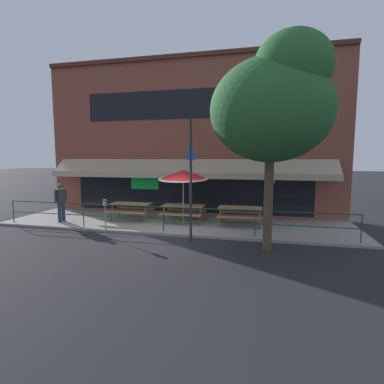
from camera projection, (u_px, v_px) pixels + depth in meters
ground_plane at (161, 236)px, 11.25m from camera, size 120.00×120.00×0.00m
patio_deck at (176, 223)px, 13.18m from camera, size 15.00×4.00×0.10m
restaurant_building at (188, 138)px, 14.88m from camera, size 15.00×1.60×7.85m
patio_railing at (163, 213)px, 11.45m from camera, size 13.84×0.04×0.97m
picnic_table_left at (131, 207)px, 13.57m from camera, size 1.80×1.42×0.76m
picnic_table_centre at (184, 209)px, 13.07m from camera, size 1.80×1.42×0.76m
picnic_table_right at (240, 211)px, 12.50m from camera, size 1.80×1.42×0.76m
patio_umbrella_centre at (183, 175)px, 12.87m from camera, size 2.14×2.14×2.38m
pedestrian_walking at (61, 200)px, 13.10m from camera, size 0.33×0.60×1.71m
parking_meter_near at (105, 206)px, 10.95m from camera, size 0.15×0.16×1.42m
street_sign_pole at (191, 180)px, 10.27m from camera, size 0.28×0.09×4.22m
street_tree_curbside at (275, 103)px, 8.88m from camera, size 3.69×3.32×6.47m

